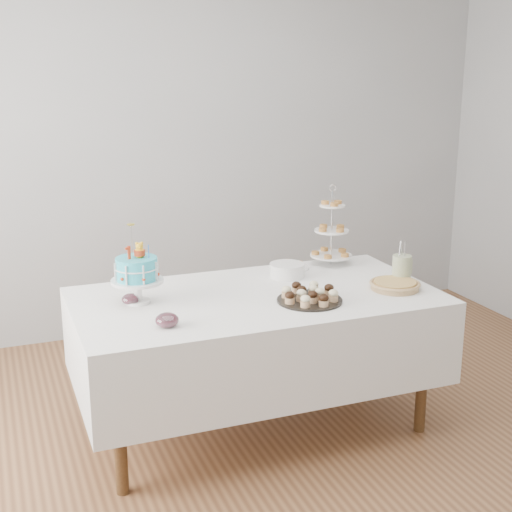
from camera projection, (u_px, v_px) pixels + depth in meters
name	position (u px, v px, depth m)	size (l,w,h in m)	color
floor	(277.00, 452.00, 3.71)	(5.00, 5.00, 0.00)	brown
walls	(279.00, 197.00, 3.36)	(5.04, 4.04, 2.70)	#999B9E
table	(256.00, 335.00, 3.84)	(1.92, 1.02, 0.77)	white
birthday_cake	(137.00, 282.00, 3.63)	(0.27, 0.27, 0.41)	white
cupcake_tray	(310.00, 294.00, 3.67)	(0.34, 0.34, 0.08)	black
pie	(395.00, 285.00, 3.87)	(0.28, 0.28, 0.04)	tan
tiered_stand	(332.00, 231.00, 4.31)	(0.25, 0.25, 0.49)	silver
plate_stack	(287.00, 270.00, 4.09)	(0.20, 0.20, 0.08)	white
pastry_plate	(290.00, 266.00, 4.26)	(0.23, 0.23, 0.03)	white
jam_bowl_a	(167.00, 320.00, 3.32)	(0.11, 0.11, 0.07)	silver
jam_bowl_b	(131.00, 299.00, 3.63)	(0.09, 0.09, 0.05)	silver
utensil_pitcher	(402.00, 268.00, 3.98)	(0.11, 0.11, 0.24)	beige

